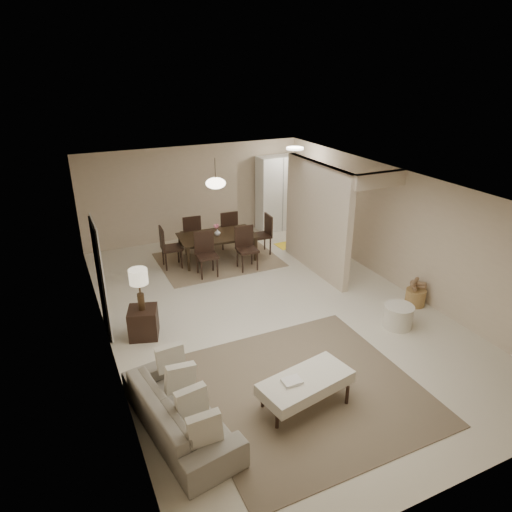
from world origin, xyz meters
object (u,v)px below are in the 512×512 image
ottoman_bench (306,383)px  round_pouf (398,316)px  wicker_basket (415,297)px  dining_table (218,248)px  sofa (180,411)px  pantry_cabinet (278,193)px  side_table (144,323)px

ottoman_bench → round_pouf: bearing=12.1°
ottoman_bench → wicker_basket: 3.83m
round_pouf → dining_table: dining_table is taller
sofa → ottoman_bench: 1.75m
pantry_cabinet → wicker_basket: 5.27m
sofa → side_table: size_ratio=3.88×
pantry_cabinet → ottoman_bench: 7.47m
side_table → sofa: bearing=-91.2°
side_table → round_pouf: bearing=-21.0°
sofa → wicker_basket: (5.20, 1.29, -0.14)m
pantry_cabinet → round_pouf: pantry_cabinet is taller
sofa → round_pouf: sofa is taller
ottoman_bench → side_table: side_table is taller
sofa → round_pouf: bearing=-88.9°
round_pouf → dining_table: bearing=114.4°
pantry_cabinet → wicker_basket: size_ratio=5.37×
round_pouf → sofa: bearing=-169.5°
sofa → wicker_basket: size_ratio=5.35×
round_pouf → side_table: bearing=159.0°
sofa → round_pouf: size_ratio=3.88×
round_pouf → wicker_basket: bearing=29.5°
wicker_basket → dining_table: size_ratio=0.21×
pantry_cabinet → side_table: pantry_cabinet is taller
dining_table → wicker_basket: bearing=-49.9°
ottoman_bench → wicker_basket: (3.48, 1.59, -0.22)m
round_pouf → ottoman_bench: bearing=-157.2°
pantry_cabinet → round_pouf: size_ratio=3.89×
pantry_cabinet → side_table: bearing=-139.7°
pantry_cabinet → wicker_basket: bearing=-85.6°
ottoman_bench → side_table: bearing=110.6°
ottoman_bench → round_pouf: 2.84m
pantry_cabinet → ottoman_bench: bearing=-114.5°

